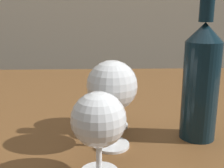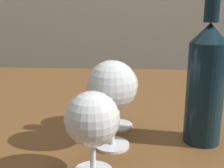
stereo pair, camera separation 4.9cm
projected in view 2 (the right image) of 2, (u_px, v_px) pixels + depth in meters
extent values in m
cube|color=brown|center=(110.00, 108.00, 0.76)|extent=(1.53, 0.91, 0.03)
cylinder|color=white|center=(90.00, 153.00, 0.43)|extent=(0.01, 0.01, 0.06)
sphere|color=white|center=(90.00, 119.00, 0.41)|extent=(0.08, 0.08, 0.08)
ellipsoid|color=maroon|center=(90.00, 119.00, 0.41)|extent=(0.07, 0.07, 0.04)
cylinder|color=white|center=(112.00, 145.00, 0.52)|extent=(0.06, 0.06, 0.00)
cylinder|color=white|center=(112.00, 123.00, 0.51)|extent=(0.01, 0.01, 0.08)
sphere|color=white|center=(112.00, 86.00, 0.49)|extent=(0.09, 0.09, 0.09)
ellipsoid|color=#380711|center=(112.00, 89.00, 0.49)|extent=(0.08, 0.08, 0.03)
cylinder|color=white|center=(118.00, 125.00, 0.61)|extent=(0.06, 0.06, 0.00)
cylinder|color=white|center=(118.00, 111.00, 0.60)|extent=(0.01, 0.01, 0.06)
sphere|color=white|center=(118.00, 85.00, 0.59)|extent=(0.09, 0.09, 0.09)
ellipsoid|color=gold|center=(118.00, 88.00, 0.59)|extent=(0.07, 0.07, 0.03)
cylinder|color=#0F232D|center=(205.00, 94.00, 0.52)|extent=(0.07, 0.07, 0.19)
cone|color=#0F232D|center=(210.00, 33.00, 0.49)|extent=(0.07, 0.07, 0.03)
cylinder|color=#0F232D|center=(213.00, 3.00, 0.48)|extent=(0.03, 0.03, 0.06)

